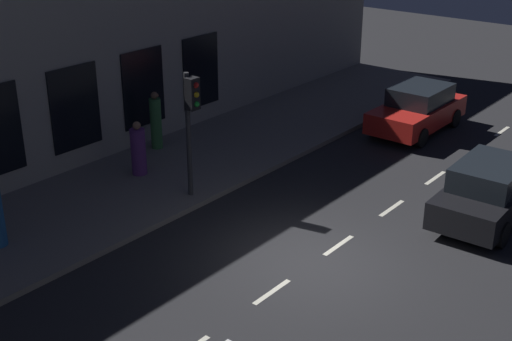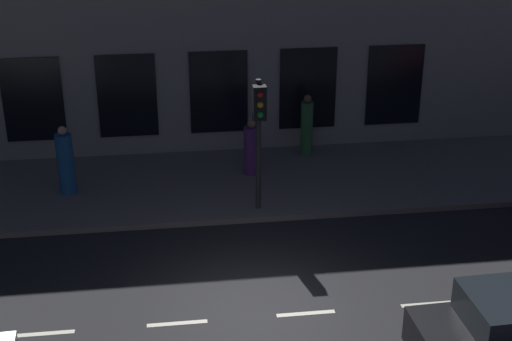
# 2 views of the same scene
# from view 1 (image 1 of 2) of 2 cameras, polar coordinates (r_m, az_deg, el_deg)

# --- Properties ---
(ground_plane) EXTENTS (60.00, 60.00, 0.00)m
(ground_plane) POSITION_cam_1_polar(r_m,az_deg,el_deg) (16.10, 4.85, -7.50)
(ground_plane) COLOR #232326
(sidewalk) EXTENTS (4.50, 32.00, 0.15)m
(sidewalk) POSITION_cam_1_polar(r_m,az_deg,el_deg) (19.82, -10.19, -1.42)
(sidewalk) COLOR slate
(sidewalk) RESTS_ON ground
(building_facade) EXTENTS (0.65, 32.00, 6.70)m
(building_facade) POSITION_cam_1_polar(r_m,az_deg,el_deg) (20.69, -15.55, 8.74)
(building_facade) COLOR gray
(building_facade) RESTS_ON ground
(lane_centre_line) EXTENTS (0.12, 27.20, 0.01)m
(lane_centre_line) POSITION_cam_1_polar(r_m,az_deg,el_deg) (16.83, 6.79, -6.11)
(lane_centre_line) COLOR beige
(lane_centre_line) RESTS_ON ground
(traffic_light) EXTENTS (0.48, 0.32, 3.41)m
(traffic_light) POSITION_cam_1_polar(r_m,az_deg,el_deg) (18.08, -5.36, 4.78)
(traffic_light) COLOR #2D2D30
(traffic_light) RESTS_ON sidewalk
(parked_car_2) EXTENTS (1.91, 4.12, 1.58)m
(parked_car_2) POSITION_cam_1_polar(r_m,az_deg,el_deg) (24.53, 13.12, 4.93)
(parked_car_2) COLOR red
(parked_car_2) RESTS_ON ground
(parked_car_3) EXTENTS (1.92, 4.28, 1.58)m
(parked_car_3) POSITION_cam_1_polar(r_m,az_deg,el_deg) (18.64, 18.66, -1.54)
(parked_car_3) COLOR black
(parked_car_3) RESTS_ON ground
(pedestrian_0) EXTENTS (0.61, 0.61, 1.60)m
(pedestrian_0) POSITION_cam_1_polar(r_m,az_deg,el_deg) (20.27, -9.63, 1.63)
(pedestrian_0) COLOR #5B2D70
(pedestrian_0) RESTS_ON sidewalk
(pedestrian_1) EXTENTS (0.48, 0.48, 1.85)m
(pedestrian_1) POSITION_cam_1_polar(r_m,az_deg,el_deg) (22.14, -8.21, 3.95)
(pedestrian_1) COLOR #336B38
(pedestrian_1) RESTS_ON sidewalk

